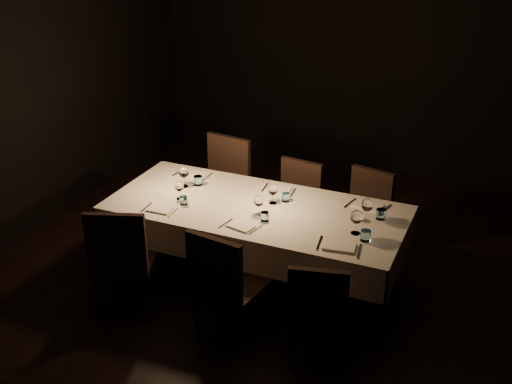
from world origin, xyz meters
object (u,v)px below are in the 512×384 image
at_px(chair_near_center, 224,283).
at_px(chair_far_right, 365,211).
at_px(chair_near_left, 122,257).
at_px(dining_table, 256,215).
at_px(chair_near_right, 318,309).
at_px(chair_far_left, 222,183).
at_px(chair_far_center, 296,202).

xyz_separation_m(chair_near_center, chair_far_right, (0.65, 1.67, -0.05)).
bearing_deg(chair_near_left, dining_table, -154.07).
distance_m(chair_near_right, chair_far_left, 2.20).
xyz_separation_m(chair_near_left, chair_far_right, (1.56, 1.66, -0.05)).
bearing_deg(chair_far_left, chair_near_left, -86.24).
bearing_deg(dining_table, chair_far_center, 82.51).
height_order(chair_far_center, chair_far_right, chair_far_center).
bearing_deg(dining_table, chair_far_left, 132.42).
bearing_deg(chair_far_center, chair_far_right, 15.83).
relative_size(chair_near_right, chair_far_right, 1.00).
height_order(chair_near_right, chair_far_left, chair_far_left).
relative_size(dining_table, chair_far_center, 2.85).
xyz_separation_m(chair_near_left, chair_near_right, (1.64, 0.02, -0.05)).
bearing_deg(chair_near_left, chair_far_center, -139.98).
height_order(chair_far_left, chair_far_center, chair_far_left).
xyz_separation_m(chair_near_right, chair_far_left, (-1.53, 1.58, 0.06)).
height_order(dining_table, chair_far_left, chair_far_left).
bearing_deg(dining_table, chair_near_center, -82.99).
bearing_deg(chair_near_left, chair_near_center, 159.33).
height_order(dining_table, chair_near_center, chair_near_center).
relative_size(chair_near_left, chair_far_center, 1.11).
bearing_deg(chair_far_center, chair_far_left, -173.55).
distance_m(chair_near_left, chair_near_right, 1.64).
height_order(chair_near_left, chair_near_center, chair_near_left).
xyz_separation_m(chair_near_right, chair_far_center, (-0.74, 1.56, 0.00)).
distance_m(chair_near_left, chair_far_center, 1.81).
relative_size(dining_table, chair_far_right, 2.89).
relative_size(dining_table, chair_near_left, 2.56).
xyz_separation_m(dining_table, chair_far_left, (-0.69, 0.76, -0.14)).
bearing_deg(chair_near_right, chair_far_left, -59.04).
bearing_deg(chair_near_right, dining_table, -57.56).
height_order(chair_near_left, chair_far_right, chair_near_left).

